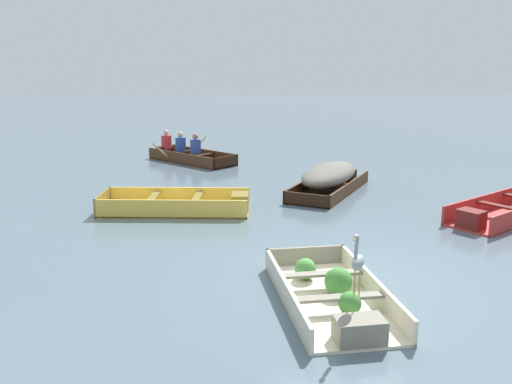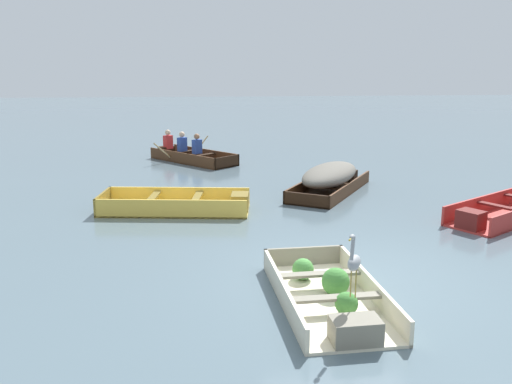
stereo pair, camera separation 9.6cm
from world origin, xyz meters
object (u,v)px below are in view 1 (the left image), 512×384
rowboat_dark_varnish_with_crew (187,154)px  skiff_red_mid_moored (509,211)px  dinghy_cream_foreground (332,294)px  skiff_yellow_near_moored (182,205)px  skiff_dark_varnish_outer_moored (330,177)px  heron_on_dinghy (358,261)px

rowboat_dark_varnish_with_crew → skiff_red_mid_moored: bearing=-46.6°
skiff_red_mid_moored → rowboat_dark_varnish_with_crew: 9.89m
dinghy_cream_foreground → skiff_red_mid_moored: size_ratio=0.80×
skiff_yellow_near_moored → rowboat_dark_varnish_with_crew: 6.11m
skiff_dark_varnish_outer_moored → rowboat_dark_varnish_with_crew: bearing=127.8°
dinghy_cream_foreground → skiff_dark_varnish_outer_moored: size_ratio=0.86×
skiff_dark_varnish_outer_moored → heron_on_dinghy: size_ratio=3.93×
heron_on_dinghy → dinghy_cream_foreground: bearing=97.9°
dinghy_cream_foreground → skiff_red_mid_moored: 6.01m
skiff_yellow_near_moored → heron_on_dinghy: 6.19m
skiff_yellow_near_moored → skiff_red_mid_moored: size_ratio=0.93×
skiff_red_mid_moored → rowboat_dark_varnish_with_crew: rowboat_dark_varnish_with_crew is taller
skiff_yellow_near_moored → rowboat_dark_varnish_with_crew: (-0.03, 6.11, 0.08)m
rowboat_dark_varnish_with_crew → skiff_yellow_near_moored: bearing=-89.7°
skiff_red_mid_moored → skiff_dark_varnish_outer_moored: (-3.22, 2.58, 0.25)m
skiff_yellow_near_moored → heron_on_dinghy: size_ratio=3.91×
skiff_dark_varnish_outer_moored → heron_on_dinghy: 7.34m
skiff_yellow_near_moored → skiff_dark_varnish_outer_moored: skiff_dark_varnish_outer_moored is taller
rowboat_dark_varnish_with_crew → heron_on_dinghy: bearing=-79.0°
skiff_yellow_near_moored → skiff_red_mid_moored: skiff_yellow_near_moored is taller
skiff_dark_varnish_outer_moored → dinghy_cream_foreground: bearing=-102.2°
heron_on_dinghy → skiff_red_mid_moored: bearing=45.8°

